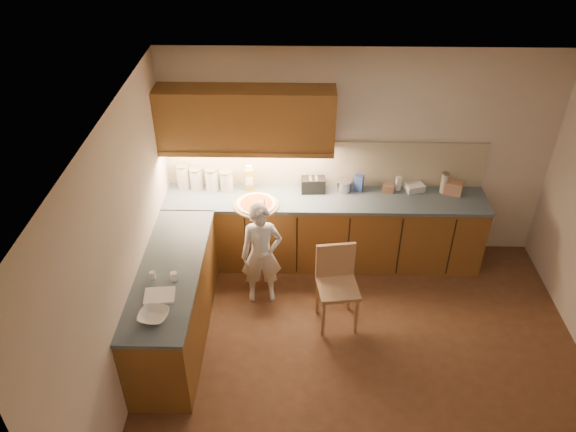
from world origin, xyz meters
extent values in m
plane|color=#53311C|center=(0.00, 0.00, 0.00)|extent=(4.50, 4.50, 0.00)
cube|color=beige|center=(0.00, 2.00, 1.30)|extent=(4.50, 0.04, 2.60)
cube|color=beige|center=(-2.25, 0.00, 1.30)|extent=(0.04, 4.00, 2.60)
cube|color=white|center=(0.00, 0.00, 2.60)|extent=(4.50, 4.00, 0.04)
cube|color=brown|center=(-0.38, 1.70, 0.44)|extent=(3.75, 0.60, 0.88)
cube|color=brown|center=(-1.95, 0.40, 0.44)|extent=(0.60, 2.00, 0.88)
cube|color=#495C69|center=(-0.37, 1.70, 0.90)|extent=(3.77, 0.62, 0.04)
cube|color=#495C69|center=(-1.95, 0.40, 0.90)|extent=(0.62, 2.02, 0.04)
cube|color=black|center=(-1.90, 1.40, 0.44)|extent=(0.02, 0.01, 0.80)
cube|color=black|center=(-1.30, 1.40, 0.44)|extent=(0.02, 0.01, 0.80)
cube|color=black|center=(-0.70, 1.40, 0.44)|extent=(0.02, 0.01, 0.80)
cube|color=black|center=(-0.10, 1.40, 0.44)|extent=(0.02, 0.01, 0.80)
cube|color=black|center=(0.50, 1.40, 0.44)|extent=(0.02, 0.01, 0.80)
cube|color=black|center=(1.10, 1.40, 0.44)|extent=(0.02, 0.01, 0.80)
cube|color=beige|center=(-0.38, 1.99, 1.21)|extent=(3.75, 0.02, 0.58)
cube|color=brown|center=(-1.27, 1.82, 1.85)|extent=(1.95, 0.35, 0.70)
cube|color=brown|center=(-1.27, 1.65, 1.50)|extent=(1.95, 0.02, 0.06)
cylinder|color=tan|center=(-1.17, 1.51, 0.93)|extent=(0.52, 0.52, 0.02)
cylinder|color=#FAEBC3|center=(-1.17, 1.51, 0.95)|extent=(0.45, 0.45, 0.02)
cylinder|color=#CA4B1B|center=(-1.17, 1.51, 0.96)|extent=(0.36, 0.36, 0.01)
sphere|color=white|center=(-1.11, 1.47, 0.99)|extent=(0.07, 0.07, 0.07)
cylinder|color=white|center=(-1.06, 1.40, 1.02)|extent=(0.03, 0.12, 0.21)
imported|color=white|center=(-1.09, 1.00, 0.62)|extent=(0.49, 0.35, 1.25)
cylinder|color=tan|center=(-0.41, 0.41, 0.23)|extent=(0.04, 0.04, 0.47)
cylinder|color=tan|center=(-0.06, 0.46, 0.23)|extent=(0.04, 0.04, 0.47)
cylinder|color=tan|center=(-0.46, 0.76, 0.23)|extent=(0.04, 0.04, 0.47)
cylinder|color=tan|center=(-0.11, 0.82, 0.23)|extent=(0.04, 0.04, 0.47)
cube|color=tan|center=(-0.26, 0.61, 0.49)|extent=(0.47, 0.47, 0.04)
cube|color=tan|center=(-0.29, 0.80, 0.72)|extent=(0.42, 0.10, 0.42)
imported|color=white|center=(-1.95, -0.29, 0.95)|extent=(0.30, 0.30, 0.06)
cylinder|color=beige|center=(-2.06, 1.89, 1.07)|extent=(0.15, 0.15, 0.29)
cylinder|color=gray|center=(-2.06, 1.89, 1.22)|extent=(0.16, 0.16, 0.02)
cylinder|color=beige|center=(-1.90, 1.87, 1.05)|extent=(0.15, 0.15, 0.26)
cylinder|color=gray|center=(-1.90, 1.87, 1.19)|extent=(0.16, 0.16, 0.02)
cylinder|color=white|center=(-1.71, 1.84, 1.05)|extent=(0.14, 0.14, 0.27)
cylinder|color=gray|center=(-1.71, 1.84, 1.20)|extent=(0.15, 0.15, 0.02)
cylinder|color=silver|center=(-1.54, 1.84, 1.04)|extent=(0.15, 0.15, 0.24)
cylinder|color=tan|center=(-1.54, 1.84, 1.17)|extent=(0.16, 0.16, 0.02)
cube|color=gold|center=(-1.27, 1.86, 1.06)|extent=(0.12, 0.09, 0.27)
cube|color=silver|center=(-1.27, 1.86, 1.22)|extent=(0.07, 0.06, 0.05)
cube|color=black|center=(-0.52, 1.83, 1.01)|extent=(0.29, 0.17, 0.18)
cube|color=#ADADB2|center=(-0.55, 1.83, 1.10)|extent=(0.04, 0.12, 0.00)
cube|color=#ADADB2|center=(-0.48, 1.84, 1.10)|extent=(0.04, 0.12, 0.00)
cylinder|color=#AFAFB4|center=(-0.15, 1.85, 0.98)|extent=(0.17, 0.17, 0.13)
cylinder|color=#AFAFB4|center=(-0.15, 1.85, 1.05)|extent=(0.18, 0.18, 0.01)
cube|color=#3652A2|center=(0.02, 1.86, 1.02)|extent=(0.12, 0.11, 0.21)
cube|color=#976C51|center=(0.37, 1.85, 0.97)|extent=(0.15, 0.12, 0.09)
cube|color=white|center=(0.49, 1.90, 1.00)|extent=(0.06, 0.06, 0.17)
cube|color=white|center=(0.69, 1.87, 0.96)|extent=(0.24, 0.20, 0.08)
cylinder|color=silver|center=(1.02, 1.85, 1.04)|extent=(0.08, 0.08, 0.24)
cylinder|color=gray|center=(1.02, 1.85, 1.17)|extent=(0.08, 0.08, 0.02)
cube|color=tan|center=(1.13, 1.83, 1.00)|extent=(0.24, 0.22, 0.16)
cube|color=white|center=(-1.96, 0.00, 0.93)|extent=(0.30, 0.25, 0.02)
cylinder|color=white|center=(-2.08, 0.25, 0.96)|extent=(0.07, 0.07, 0.07)
cylinder|color=white|center=(-1.87, 0.23, 0.96)|extent=(0.07, 0.07, 0.09)
camera|label=1|loc=(-0.70, -3.79, 4.48)|focal=35.00mm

